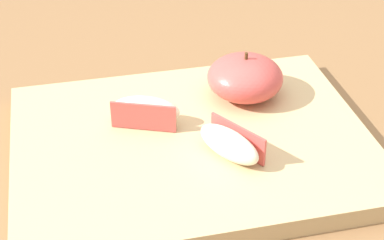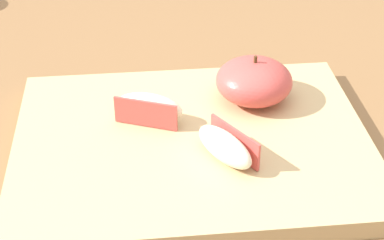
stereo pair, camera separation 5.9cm
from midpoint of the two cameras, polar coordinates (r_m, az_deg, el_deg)
dining_table at (r=0.74m, az=-2.26°, el=-5.90°), size 1.31×0.87×0.77m
cutting_board at (r=0.60m, az=-2.78°, el=-2.42°), size 0.34×0.26×0.02m
apple_half_skin_up at (r=0.65m, az=2.33°, el=3.86°), size 0.08×0.08×0.05m
apple_wedge_left at (r=0.56m, az=0.52°, el=-2.30°), size 0.06×0.07×0.03m
apple_wedge_right at (r=0.61m, az=-7.01°, el=0.77°), size 0.07×0.05×0.03m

